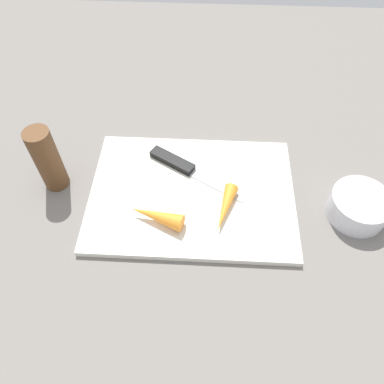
# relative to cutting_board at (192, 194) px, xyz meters

# --- Properties ---
(ground_plane) EXTENTS (1.40, 1.40, 0.00)m
(ground_plane) POSITION_rel_cutting_board_xyz_m (0.00, 0.00, -0.01)
(ground_plane) COLOR slate
(cutting_board) EXTENTS (0.36, 0.26, 0.01)m
(cutting_board) POSITION_rel_cutting_board_xyz_m (0.00, 0.00, 0.00)
(cutting_board) COLOR silver
(cutting_board) RESTS_ON ground_plane
(knife) EXTENTS (0.18, 0.12, 0.01)m
(knife) POSITION_rel_cutting_board_xyz_m (-0.03, 0.06, 0.01)
(knife) COLOR #B7B7BC
(knife) RESTS_ON cutting_board
(carrot_short) EXTENTS (0.10, 0.05, 0.03)m
(carrot_short) POSITION_rel_cutting_board_xyz_m (-0.06, -0.06, 0.02)
(carrot_short) COLOR orange
(carrot_short) RESTS_ON cutting_board
(carrot_long) EXTENTS (0.05, 0.10, 0.02)m
(carrot_long) POSITION_rel_cutting_board_xyz_m (0.06, -0.04, 0.02)
(carrot_long) COLOR orange
(carrot_long) RESTS_ON cutting_board
(small_bowl) EXTENTS (0.10, 0.10, 0.04)m
(small_bowl) POSITION_rel_cutting_board_xyz_m (0.28, -0.02, 0.02)
(small_bowl) COLOR silver
(small_bowl) RESTS_ON ground_plane
(pepper_grinder) EXTENTS (0.04, 0.04, 0.13)m
(pepper_grinder) POSITION_rel_cutting_board_xyz_m (-0.25, 0.02, 0.06)
(pepper_grinder) COLOR brown
(pepper_grinder) RESTS_ON ground_plane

